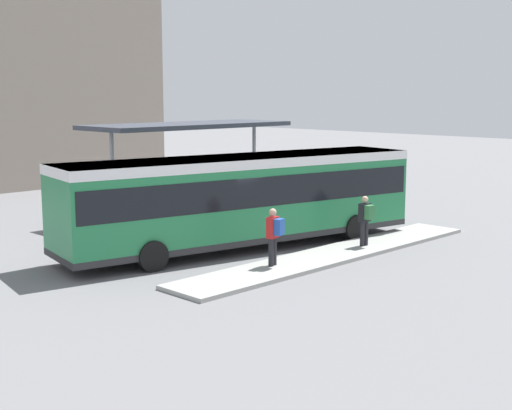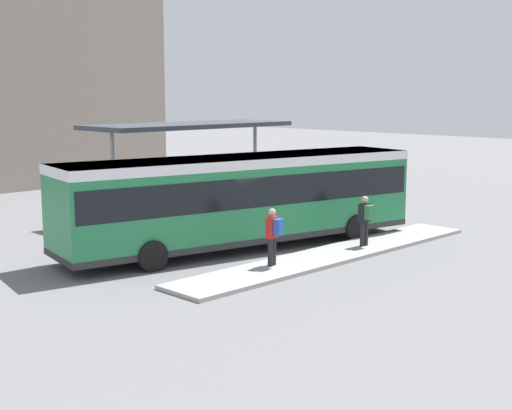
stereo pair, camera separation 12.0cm
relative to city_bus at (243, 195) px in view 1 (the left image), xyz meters
name	(u,v)px [view 1 (the left image)]	position (x,y,z in m)	size (l,w,h in m)	color
ground_plane	(243,248)	(-0.01, 0.00, -1.79)	(120.00, 120.00, 0.00)	slate
curb_island	(334,254)	(1.15, -2.94, -1.73)	(12.63, 1.80, 0.12)	#9E9E99
city_bus	(243,195)	(0.00, 0.00, 0.00)	(12.76, 4.92, 3.05)	#237A47
pedestrian_waiting	(274,233)	(-1.43, -2.77, -0.70)	(0.46, 0.51, 1.69)	#232328
pedestrian_companion	(366,217)	(2.67, -3.02, -0.72)	(0.42, 0.44, 1.65)	#232328
bicycle_black	(349,199)	(9.33, 2.73, -1.41)	(0.48, 1.77, 0.77)	black
bicycle_orange	(339,196)	(9.59, 3.50, -1.42)	(0.48, 1.73, 0.75)	black
bicycle_white	(326,195)	(9.57, 4.27, -1.44)	(0.48, 1.64, 0.71)	black
bicycle_red	(309,195)	(9.25, 5.04, -1.45)	(0.48, 1.54, 0.67)	black
station_shelter	(189,127)	(2.67, 5.91, 1.92)	(8.85, 3.18, 3.87)	#383D47
potted_planter_near_shelter	(258,204)	(3.85, 3.11, -1.07)	(0.86, 0.86, 1.37)	slate
potted_planter_far_side	(220,210)	(2.20, 3.57, -1.19)	(0.74, 0.74, 1.15)	slate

